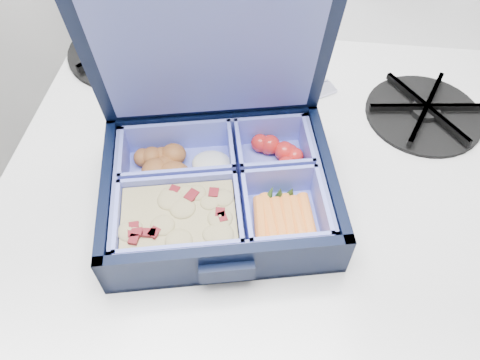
% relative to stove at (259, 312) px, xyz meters
% --- Properties ---
extents(stove, '(0.67, 0.67, 1.00)m').
position_rel_stove_xyz_m(stove, '(0.00, 0.00, 0.00)').
color(stove, white).
rests_on(stove, floor).
extents(bento_box, '(0.29, 0.25, 0.06)m').
position_rel_stove_xyz_m(bento_box, '(-0.05, -0.08, 0.53)').
color(bento_box, black).
rests_on(bento_box, stove).
extents(burner_grate, '(0.18, 0.18, 0.02)m').
position_rel_stove_xyz_m(burner_grate, '(0.20, 0.11, 0.51)').
color(burner_grate, black).
rests_on(burner_grate, stove).
extents(burner_grate_rear, '(0.21, 0.21, 0.02)m').
position_rel_stove_xyz_m(burner_grate_rear, '(-0.24, 0.20, 0.51)').
color(burner_grate_rear, black).
rests_on(burner_grate_rear, stove).
extents(fork, '(0.17, 0.12, 0.01)m').
position_rel_stove_xyz_m(fork, '(-0.00, 0.09, 0.50)').
color(fork, silver).
rests_on(fork, stove).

